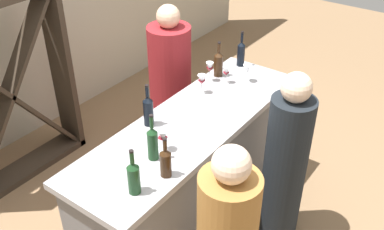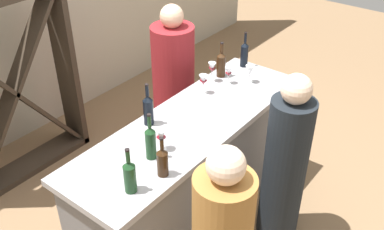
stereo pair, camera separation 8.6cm
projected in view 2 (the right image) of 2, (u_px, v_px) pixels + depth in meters
ground_plane at (192, 216)px, 3.79m from camera, size 12.00×12.00×0.00m
back_wall at (8, 4)px, 4.15m from camera, size 8.00×0.10×2.80m
bar_counter at (192, 171)px, 3.51m from camera, size 2.17×0.67×0.98m
wine_rack at (12, 92)px, 3.87m from camera, size 1.25×0.28×1.70m
wine_bottle_leftmost_olive_green at (130, 175)px, 2.56m from camera, size 0.08×0.08×0.31m
wine_bottle_second_left_amber_brown at (163, 161)px, 2.69m from camera, size 0.07×0.07×0.28m
wine_bottle_center_olive_green at (151, 141)px, 2.82m from camera, size 0.07×0.07×0.34m
wine_bottle_second_right_near_black at (148, 109)px, 3.15m from camera, size 0.07×0.07×0.33m
wine_bottle_rightmost_amber_brown at (221, 64)px, 3.76m from camera, size 0.08×0.08×0.31m
wine_bottle_far_right_near_black at (244, 53)px, 3.92m from camera, size 0.07×0.07×0.32m
wine_glass_near_left at (161, 136)px, 2.90m from camera, size 0.07×0.07×0.16m
wine_glass_near_center at (250, 71)px, 3.68m from camera, size 0.08×0.08×0.15m
wine_glass_near_right at (228, 73)px, 3.67m from camera, size 0.06×0.06×0.15m
wine_glass_far_left at (203, 81)px, 3.53m from camera, size 0.07×0.07×0.16m
wine_glass_far_center at (212, 68)px, 3.69m from camera, size 0.06×0.06×0.17m
person_left_guest at (285, 166)px, 3.30m from camera, size 0.39×0.39×1.44m
person_right_guest at (174, 90)px, 4.20m from camera, size 0.48×0.48×1.54m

